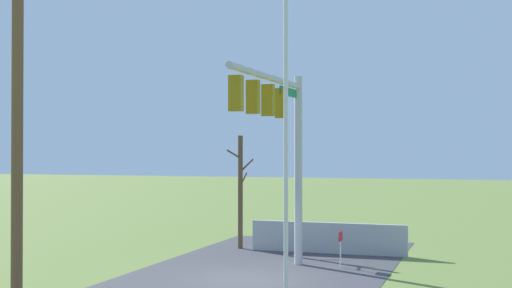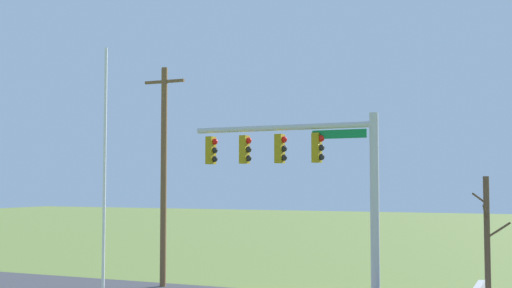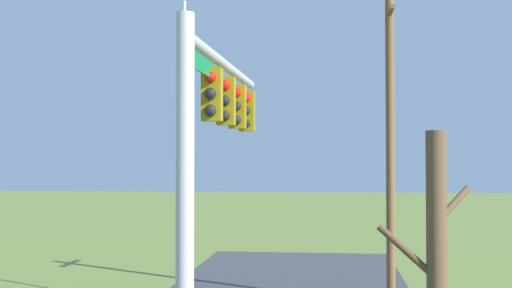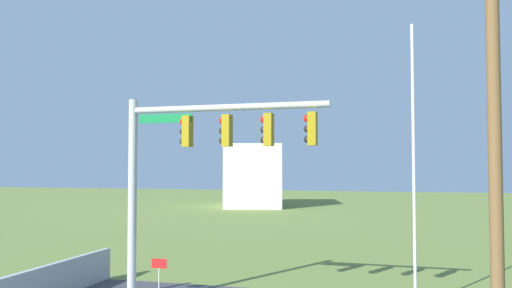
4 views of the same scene
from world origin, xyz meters
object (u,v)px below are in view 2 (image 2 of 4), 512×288
object	(u,v)px
signal_mast	(312,172)
utility_pole	(164,172)
bare_tree	(487,243)
flagpole	(104,180)

from	to	relation	value
signal_mast	utility_pole	size ratio (longest dim) A/B	0.70
utility_pole	bare_tree	size ratio (longest dim) A/B	2.03
flagpole	signal_mast	bearing A→B (deg)	17.60
utility_pole	bare_tree	bearing A→B (deg)	-3.00
bare_tree	utility_pole	bearing A→B (deg)	177.00
signal_mast	bare_tree	distance (m)	6.44
signal_mast	bare_tree	bearing A→B (deg)	31.81
utility_pole	bare_tree	distance (m)	13.23
signal_mast	bare_tree	size ratio (longest dim) A/B	1.43
utility_pole	flagpole	bearing A→B (deg)	-77.43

